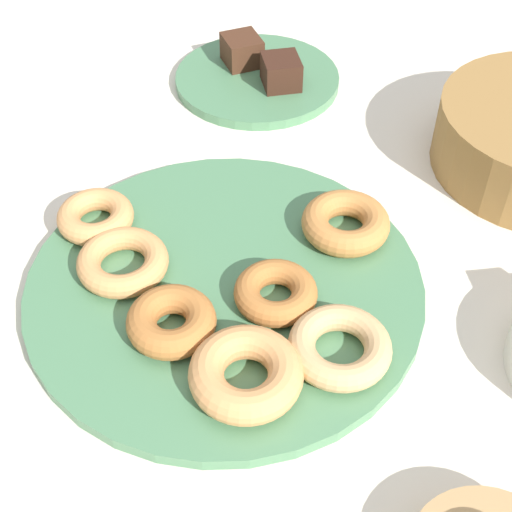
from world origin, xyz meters
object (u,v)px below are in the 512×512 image
donut_2 (123,262)px  brownie_near (242,50)px  brownie_far (281,72)px  donut_1 (340,347)px  donut_3 (276,293)px  donut_5 (96,217)px  donut_plate (225,286)px  donut_0 (246,374)px  cake_plate (257,79)px  donut_6 (346,223)px  donut_4 (171,321)px

donut_2 → brownie_near: brownie_near is taller
brownie_far → donut_1: bearing=-2.4°
donut_3 → donut_5: bearing=-127.4°
donut_plate → donut_0: size_ratio=3.95×
cake_plate → brownie_far: bearing=45.0°
donut_0 → donut_6: (-0.17, 0.12, -0.00)m
donut_plate → donut_2: size_ratio=4.31×
donut_0 → donut_4: 0.09m
brownie_far → donut_2: bearing=-33.5°
donut_plate → brownie_far: (-0.33, 0.11, 0.02)m
donut_6 → brownie_far: size_ratio=1.84×
donut_2 → brownie_far: bearing=146.5°
donut_1 → donut_6: donut_6 is taller
donut_0 → donut_3: 0.09m
donut_3 → brownie_far: 0.36m
cake_plate → brownie_near: (-0.03, -0.02, 0.02)m
donut_1 → brownie_near: 0.49m
donut_1 → donut_plate: bearing=-138.4°
donut_0 → donut_1: 0.08m
donut_1 → cake_plate: (-0.45, -0.01, -0.02)m
cake_plate → brownie_far: 0.04m
donut_1 → donut_3: (-0.07, -0.04, -0.00)m
donut_0 → donut_5: (-0.21, -0.13, -0.00)m
donut_0 → donut_2: (-0.15, -0.10, -0.00)m
cake_plate → brownie_near: bearing=-153.4°
donut_3 → donut_5: 0.21m
donut_plate → donut_3: (0.03, 0.04, 0.02)m
donut_3 → brownie_far: (-0.36, 0.06, 0.01)m
donut_1 → brownie_near: size_ratio=1.86×
donut_plate → donut_3: donut_3 is taller
donut_plate → donut_1: bearing=41.6°
donut_0 → brownie_near: (-0.50, 0.06, 0.00)m
donut_4 → donut_5: (-0.15, -0.07, -0.00)m
donut_5 → cake_plate: donut_5 is taller
donut_0 → donut_6: size_ratio=1.08×
donut_3 → brownie_near: brownie_near is taller
donut_0 → donut_4: bearing=-138.3°
donut_plate → brownie_far: 0.35m
donut_plate → donut_1: donut_1 is taller
brownie_far → donut_6: bearing=4.3°
donut_3 → donut_6: (-0.08, 0.08, 0.00)m
donut_0 → donut_6: donut_0 is taller
donut_2 → donut_1: bearing=55.1°
donut_2 → donut_5: 0.07m
donut_6 → brownie_near: (-0.34, -0.06, 0.00)m
donut_2 → brownie_far: 0.36m
donut_1 → donut_2: 0.22m
donut_1 → donut_3: same height
donut_0 → donut_1: (-0.02, 0.08, -0.00)m
donut_5 → donut_3: bearing=52.6°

